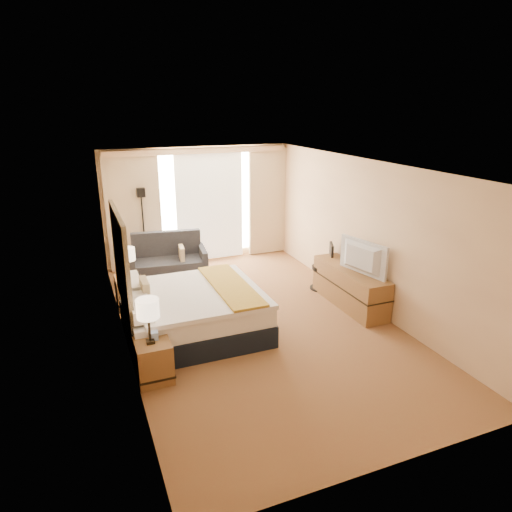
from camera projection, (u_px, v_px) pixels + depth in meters
name	position (u px, v px, depth m)	size (l,w,h in m)	color
floor	(256.00, 322.00, 7.67)	(4.20, 7.00, 0.02)	maroon
ceiling	(256.00, 166.00, 6.85)	(4.20, 7.00, 0.02)	white
wall_back	(198.00, 205.00, 10.34)	(4.20, 0.02, 2.60)	beige
wall_front	(397.00, 354.00, 4.18)	(4.20, 0.02, 2.60)	beige
wall_left	(119.00, 264.00, 6.52)	(0.02, 7.00, 2.60)	beige
wall_right	(366.00, 235.00, 8.00)	(0.02, 7.00, 2.60)	beige
headboard	(121.00, 261.00, 6.71)	(0.06, 1.85, 1.50)	black
nightstand_left	(154.00, 360.00, 6.00)	(0.45, 0.52, 0.55)	brown
nightstand_right	(129.00, 291.00, 8.20)	(0.45, 0.52, 0.55)	brown
media_dresser	(350.00, 287.00, 8.21)	(0.50, 1.80, 0.70)	brown
window	(209.00, 204.00, 10.40)	(2.30, 0.02, 2.30)	white
curtains	(199.00, 201.00, 10.20)	(4.12, 0.19, 2.56)	beige
bed	(193.00, 312.00, 7.18)	(2.09, 1.91, 1.01)	black
loveseat	(169.00, 265.00, 9.43)	(1.63, 1.01, 0.96)	#571D18
floor_lamp	(142.00, 213.00, 9.72)	(0.23, 0.23, 1.81)	black
desk_chair	(325.00, 269.00, 8.92)	(0.47, 0.47, 0.93)	black
lamp_left	(148.00, 309.00, 5.73)	(0.29, 0.29, 0.61)	black
lamp_right	(127.00, 255.00, 7.97)	(0.26, 0.26, 0.55)	black
tissue_box	(153.00, 335.00, 5.96)	(0.12, 0.12, 0.11)	#9BB6F0
telephone	(134.00, 275.00, 8.12)	(0.19, 0.15, 0.07)	black
television	(359.00, 258.00, 7.74)	(1.02, 0.13, 0.59)	black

